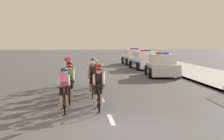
{
  "coord_description": "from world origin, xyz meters",
  "views": [
    {
      "loc": [
        -1.07,
        -9.5,
        2.45
      ],
      "look_at": [
        0.53,
        6.77,
        1.1
      ],
      "focal_mm": 59.65,
      "sensor_mm": 36.0,
      "label": 1
    }
  ],
  "objects_px": {
    "cyclist_ninth": "(67,72)",
    "cyclist_sixth": "(93,78)",
    "cyclist_eighth": "(94,75)",
    "cyclist_seventh": "(70,76)",
    "cyclist_eleventh": "(69,71)",
    "police_car_third": "(134,57)",
    "cyclist_lead": "(64,89)",
    "cyclist_tenth": "(93,72)",
    "cyclist_fourth": "(99,83)",
    "cyclist_third": "(69,83)",
    "cyclist_second": "(99,88)",
    "police_car_second": "(145,61)",
    "police_car_nearest": "(162,66)",
    "cyclist_fifth": "(70,79)"
  },
  "relations": [
    {
      "from": "cyclist_fourth",
      "to": "police_car_third",
      "type": "relative_size",
      "value": 0.39
    },
    {
      "from": "cyclist_ninth",
      "to": "police_car_nearest",
      "type": "distance_m",
      "value": 8.16
    },
    {
      "from": "cyclist_seventh",
      "to": "cyclist_eighth",
      "type": "bearing_deg",
      "value": 16.1
    },
    {
      "from": "cyclist_lead",
      "to": "cyclist_fifth",
      "type": "distance_m",
      "value": 2.99
    },
    {
      "from": "cyclist_second",
      "to": "cyclist_sixth",
      "type": "distance_m",
      "value": 3.04
    },
    {
      "from": "cyclist_lead",
      "to": "police_car_nearest",
      "type": "bearing_deg",
      "value": 62.25
    },
    {
      "from": "cyclist_sixth",
      "to": "cyclist_ninth",
      "type": "height_order",
      "value": "same"
    },
    {
      "from": "police_car_nearest",
      "to": "cyclist_second",
      "type": "bearing_deg",
      "value": -113.27
    },
    {
      "from": "police_car_nearest",
      "to": "cyclist_third",
      "type": "bearing_deg",
      "value": -120.59
    },
    {
      "from": "cyclist_ninth",
      "to": "cyclist_eleventh",
      "type": "distance_m",
      "value": 1.03
    },
    {
      "from": "cyclist_eighth",
      "to": "cyclist_seventh",
      "type": "bearing_deg",
      "value": -163.9
    },
    {
      "from": "cyclist_tenth",
      "to": "cyclist_eleventh",
      "type": "height_order",
      "value": "same"
    },
    {
      "from": "cyclist_second",
      "to": "police_car_second",
      "type": "bearing_deg",
      "value": 74.32
    },
    {
      "from": "cyclist_fourth",
      "to": "cyclist_eighth",
      "type": "relative_size",
      "value": 1.0
    },
    {
      "from": "cyclist_ninth",
      "to": "police_car_second",
      "type": "height_order",
      "value": "police_car_second"
    },
    {
      "from": "police_car_third",
      "to": "police_car_nearest",
      "type": "bearing_deg",
      "value": -90.01
    },
    {
      "from": "cyclist_sixth",
      "to": "cyclist_tenth",
      "type": "xyz_separation_m",
      "value": [
        0.16,
        3.11,
        0.0
      ]
    },
    {
      "from": "police_car_nearest",
      "to": "cyclist_eighth",
      "type": "bearing_deg",
      "value": -124.4
    },
    {
      "from": "cyclist_lead",
      "to": "cyclist_tenth",
      "type": "distance_m",
      "value": 6.43
    },
    {
      "from": "cyclist_fourth",
      "to": "cyclist_eighth",
      "type": "distance_m",
      "value": 3.05
    },
    {
      "from": "cyclist_second",
      "to": "cyclist_eighth",
      "type": "relative_size",
      "value": 1.0
    },
    {
      "from": "cyclist_tenth",
      "to": "police_car_nearest",
      "type": "height_order",
      "value": "police_car_nearest"
    },
    {
      "from": "police_car_nearest",
      "to": "police_car_second",
      "type": "xyz_separation_m",
      "value": [
        0.0,
        6.11,
        0.0
      ]
    },
    {
      "from": "cyclist_seventh",
      "to": "cyclist_eleventh",
      "type": "relative_size",
      "value": 1.0
    },
    {
      "from": "cyclist_lead",
      "to": "cyclist_seventh",
      "type": "bearing_deg",
      "value": 88.27
    },
    {
      "from": "cyclist_sixth",
      "to": "cyclist_eighth",
      "type": "height_order",
      "value": "same"
    },
    {
      "from": "cyclist_lead",
      "to": "cyclist_eleventh",
      "type": "relative_size",
      "value": 1.0
    },
    {
      "from": "cyclist_tenth",
      "to": "police_car_third",
      "type": "relative_size",
      "value": 0.39
    },
    {
      "from": "cyclist_fourth",
      "to": "police_car_third",
      "type": "height_order",
      "value": "police_car_third"
    },
    {
      "from": "cyclist_lead",
      "to": "cyclist_second",
      "type": "distance_m",
      "value": 1.19
    },
    {
      "from": "cyclist_second",
      "to": "cyclist_ninth",
      "type": "distance_m",
      "value": 6.22
    },
    {
      "from": "cyclist_fourth",
      "to": "police_car_second",
      "type": "xyz_separation_m",
      "value": [
        4.82,
        16.25,
        -0.11
      ]
    },
    {
      "from": "cyclist_tenth",
      "to": "cyclist_eleventh",
      "type": "relative_size",
      "value": 1.0
    },
    {
      "from": "cyclist_seventh",
      "to": "cyclist_tenth",
      "type": "bearing_deg",
      "value": 60.96
    },
    {
      "from": "police_car_third",
      "to": "cyclist_lead",
      "type": "bearing_deg",
      "value": -104.53
    },
    {
      "from": "cyclist_tenth",
      "to": "police_car_second",
      "type": "distance_m",
      "value": 12.42
    },
    {
      "from": "police_car_third",
      "to": "cyclist_fourth",
      "type": "bearing_deg",
      "value": -102.28
    },
    {
      "from": "cyclist_third",
      "to": "cyclist_seventh",
      "type": "height_order",
      "value": "same"
    },
    {
      "from": "cyclist_seventh",
      "to": "police_car_second",
      "type": "bearing_deg",
      "value": 66.11
    },
    {
      "from": "cyclist_fourth",
      "to": "cyclist_seventh",
      "type": "height_order",
      "value": "same"
    },
    {
      "from": "cyclist_third",
      "to": "cyclist_ninth",
      "type": "distance_m",
      "value": 4.72
    },
    {
      "from": "cyclist_lead",
      "to": "cyclist_eleventh",
      "type": "distance_m",
      "value": 7.28
    },
    {
      "from": "cyclist_ninth",
      "to": "police_car_third",
      "type": "distance_m",
      "value": 18.42
    },
    {
      "from": "cyclist_eighth",
      "to": "cyclist_eleventh",
      "type": "xyz_separation_m",
      "value": [
        -1.23,
        2.75,
        0.0
      ]
    },
    {
      "from": "cyclist_second",
      "to": "cyclist_fifth",
      "type": "distance_m",
      "value": 3.01
    },
    {
      "from": "cyclist_ninth",
      "to": "cyclist_sixth",
      "type": "bearing_deg",
      "value": -69.42
    },
    {
      "from": "police_car_nearest",
      "to": "police_car_third",
      "type": "xyz_separation_m",
      "value": [
        0.0,
        11.99,
        0.0
      ]
    },
    {
      "from": "cyclist_lead",
      "to": "cyclist_third",
      "type": "height_order",
      "value": "same"
    },
    {
      "from": "cyclist_eleventh",
      "to": "police_car_third",
      "type": "bearing_deg",
      "value": 69.54
    },
    {
      "from": "cyclist_seventh",
      "to": "cyclist_eighth",
      "type": "distance_m",
      "value": 1.18
    }
  ]
}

